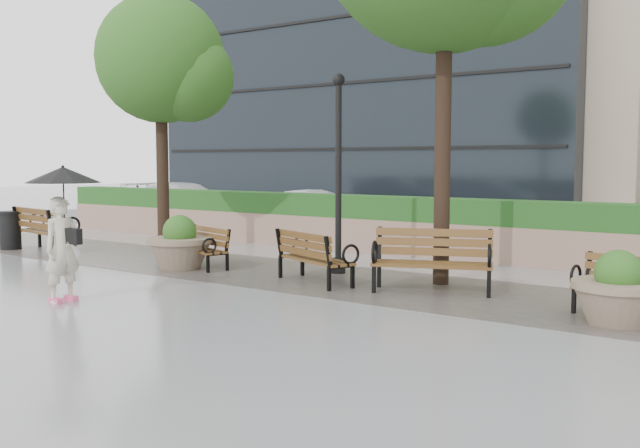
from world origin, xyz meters
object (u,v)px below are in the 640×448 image
Objects in this scene: bench_2 at (314,268)px; lamppost at (338,187)px; car_left at (184,204)px; bench_3 at (432,274)px; bench_4 at (634,302)px; planter_left at (180,248)px; trash_bin at (10,231)px; planter_right at (618,296)px; car_right at (317,211)px; bench_1 at (200,256)px; pedestrian at (63,220)px; bench_0 at (45,239)px.

bench_2 is 1.87m from lamppost.
bench_3 is at bearing -114.63° from car_left.
planter_left reaches higher than bench_4.
lamppost reaches higher than trash_bin.
car_right reaches higher than planter_right.
bench_3 is 10.35m from car_right.
planter_right is at bearing -0.35° from planter_left.
planter_right is 5.82m from lamppost.
bench_3 is (2.12, 0.41, 0.04)m from bench_2.
bench_1 is 6.04m from trash_bin.
lamppost reaches higher than bench_2.
lamppost is at bearing 178.77° from bench_4.
bench_4 is at bearing -59.81° from pedestrian.
bench_1 is 0.79× the size of pedestrian.
planter_right is (8.42, -0.05, -0.04)m from planter_left.
car_right reaches higher than bench_1.
car_left is 13.76m from pedestrian.
bench_2 is 0.89× the size of bench_3.
bench_1 is (4.95, 0.31, -0.07)m from bench_0.
bench_3 is 1.25× the size of bench_4.
bench_0 is 7.96m from bench_2.
bench_4 is at bearing -169.76° from bench_0.
lamppost is (2.94, 1.39, 1.26)m from planter_left.
planter_right is 14.21m from trash_bin.
bench_4 is 14.33m from trash_bin.
planter_right is (5.19, -0.25, 0.12)m from bench_2.
planter_left is at bearing -179.17° from car_right.
planter_right is 13.13m from car_right.
lamppost is 0.77× the size of car_left.
car_left is (-10.48, 5.89, -0.96)m from lamppost.
lamppost is at bearing -116.60° from car_left.
bench_4 is (13.26, 0.37, -0.06)m from bench_0.
planter_right is at bearing 13.98° from bench_1.
bench_2 is at bearing 3.47° from planter_left.
car_left is (-16.08, 6.87, 0.47)m from bench_4.
planter_right is 0.31× the size of car_right.
bench_2 is 3.25m from planter_left.
pedestrian reaches higher than bench_3.
bench_2 is 9.26m from car_right.
car_right is at bearing 105.66° from planter_left.
bench_3 is 1.00× the size of pedestrian.
trash_bin is (-14.21, -0.17, 0.06)m from planter_right.
bench_4 is at bearing -9.98° from lamppost.
pedestrian is at bearing -155.32° from planter_right.
bench_1 is 0.45m from planter_left.
planter_left is 1.46× the size of trash_bin.
trash_bin is at bearing -168.74° from bench_4.
bench_3 is 1.59× the size of planter_left.
pedestrian is at bearing -60.32° from bench_1.
car_left is at bearing 41.93° from pedestrian.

